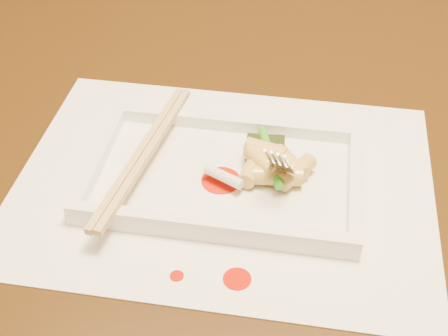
% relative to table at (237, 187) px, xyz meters
% --- Properties ---
extents(table, '(1.40, 0.90, 0.75)m').
position_rel_table_xyz_m(table, '(0.00, 0.00, 0.00)').
color(table, black).
rests_on(table, ground).
extents(placemat, '(0.40, 0.30, 0.00)m').
position_rel_table_xyz_m(placemat, '(0.00, -0.10, 0.10)').
color(placemat, white).
rests_on(placemat, table).
extents(sauce_splatter_a, '(0.02, 0.02, 0.00)m').
position_rel_table_xyz_m(sauce_splatter_a, '(0.03, -0.22, 0.10)').
color(sauce_splatter_a, red).
rests_on(sauce_splatter_a, placemat).
extents(sauce_splatter_b, '(0.01, 0.01, 0.00)m').
position_rel_table_xyz_m(sauce_splatter_b, '(-0.02, -0.22, 0.10)').
color(sauce_splatter_b, red).
rests_on(sauce_splatter_b, placemat).
extents(plate_base, '(0.26, 0.16, 0.01)m').
position_rel_table_xyz_m(plate_base, '(0.00, -0.10, 0.11)').
color(plate_base, white).
rests_on(plate_base, placemat).
extents(plate_rim_far, '(0.26, 0.01, 0.01)m').
position_rel_table_xyz_m(plate_rim_far, '(0.00, -0.03, 0.12)').
color(plate_rim_far, white).
rests_on(plate_rim_far, plate_base).
extents(plate_rim_near, '(0.26, 0.01, 0.01)m').
position_rel_table_xyz_m(plate_rim_near, '(0.00, -0.18, 0.12)').
color(plate_rim_near, white).
rests_on(plate_rim_near, plate_base).
extents(plate_rim_left, '(0.01, 0.14, 0.01)m').
position_rel_table_xyz_m(plate_rim_left, '(-0.12, -0.10, 0.12)').
color(plate_rim_left, white).
rests_on(plate_rim_left, plate_base).
extents(plate_rim_right, '(0.01, 0.14, 0.01)m').
position_rel_table_xyz_m(plate_rim_right, '(0.13, -0.10, 0.12)').
color(plate_rim_right, white).
rests_on(plate_rim_right, plate_base).
extents(veg_piece, '(0.04, 0.03, 0.01)m').
position_rel_table_xyz_m(veg_piece, '(0.04, -0.06, 0.12)').
color(veg_piece, black).
rests_on(veg_piece, plate_base).
extents(scallion_white, '(0.04, 0.03, 0.01)m').
position_rel_table_xyz_m(scallion_white, '(0.00, -0.12, 0.12)').
color(scallion_white, '#EAEACC').
rests_on(scallion_white, plate_base).
extents(scallion_green, '(0.03, 0.08, 0.01)m').
position_rel_table_xyz_m(scallion_green, '(0.04, -0.08, 0.12)').
color(scallion_green, '#289117').
rests_on(scallion_green, plate_base).
extents(chopstick_a, '(0.04, 0.21, 0.01)m').
position_rel_table_xyz_m(chopstick_a, '(-0.08, -0.10, 0.13)').
color(chopstick_a, tan).
rests_on(chopstick_a, plate_rim_near).
extents(chopstick_b, '(0.04, 0.21, 0.01)m').
position_rel_table_xyz_m(chopstick_b, '(-0.07, -0.10, 0.13)').
color(chopstick_b, tan).
rests_on(chopstick_b, plate_rim_near).
extents(fork, '(0.09, 0.10, 0.14)m').
position_rel_table_xyz_m(fork, '(0.07, -0.08, 0.18)').
color(fork, silver).
rests_on(fork, plate_base).
extents(sauce_blob_0, '(0.04, 0.04, 0.00)m').
position_rel_table_xyz_m(sauce_blob_0, '(-0.00, -0.11, 0.11)').
color(sauce_blob_0, red).
rests_on(sauce_blob_0, plate_base).
extents(rice_cake_0, '(0.02, 0.04, 0.02)m').
position_rel_table_xyz_m(rice_cake_0, '(0.05, -0.09, 0.12)').
color(rice_cake_0, '#D8C064').
rests_on(rice_cake_0, plate_base).
extents(rice_cake_1, '(0.04, 0.05, 0.02)m').
position_rel_table_xyz_m(rice_cake_1, '(0.07, -0.10, 0.12)').
color(rice_cake_1, '#D8C064').
rests_on(rice_cake_1, plate_base).
extents(rice_cake_2, '(0.04, 0.04, 0.02)m').
position_rel_table_xyz_m(rice_cake_2, '(0.04, -0.10, 0.13)').
color(rice_cake_2, '#D8C064').
rests_on(rice_cake_2, plate_base).
extents(rice_cake_3, '(0.05, 0.02, 0.02)m').
position_rel_table_xyz_m(rice_cake_3, '(0.05, -0.11, 0.12)').
color(rice_cake_3, '#D8C064').
rests_on(rice_cake_3, plate_base).
extents(rice_cake_4, '(0.02, 0.04, 0.02)m').
position_rel_table_xyz_m(rice_cake_4, '(0.03, -0.10, 0.12)').
color(rice_cake_4, '#D8C064').
rests_on(rice_cake_4, plate_base).
extents(rice_cake_5, '(0.04, 0.03, 0.02)m').
position_rel_table_xyz_m(rice_cake_5, '(0.04, -0.08, 0.13)').
color(rice_cake_5, '#D8C064').
rests_on(rice_cake_5, plate_base).
extents(rice_cake_6, '(0.04, 0.04, 0.02)m').
position_rel_table_xyz_m(rice_cake_6, '(0.06, -0.09, 0.12)').
color(rice_cake_6, '#D8C064').
rests_on(rice_cake_6, plate_base).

